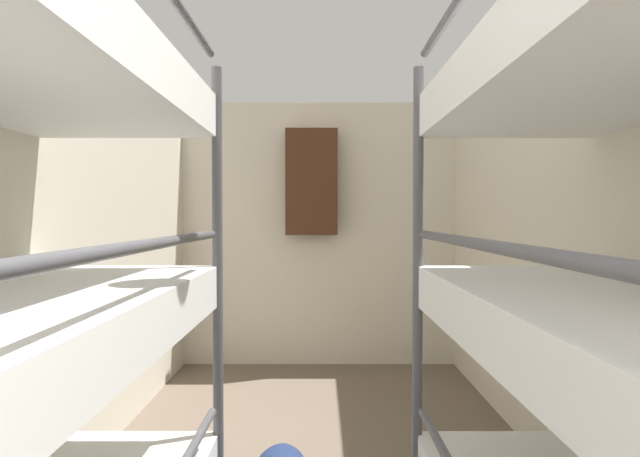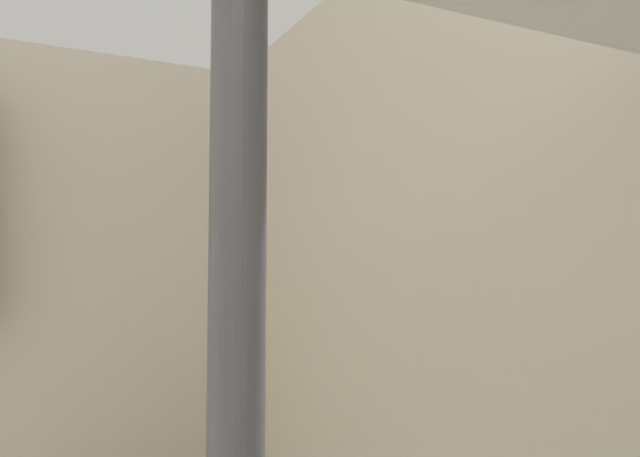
{
  "view_description": "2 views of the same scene",
  "coord_description": "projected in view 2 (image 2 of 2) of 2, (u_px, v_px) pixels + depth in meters",
  "views": [
    {
      "loc": [
        0.01,
        0.27,
        1.31
      ],
      "look_at": [
        0.01,
        3.65,
        1.22
      ],
      "focal_mm": 28.0,
      "sensor_mm": 36.0,
      "label": 1
    },
    {
      "loc": [
        0.27,
        1.94,
        1.39
      ],
      "look_at": [
        0.72,
        2.83,
        1.46
      ],
      "focal_mm": 35.0,
      "sensor_mm": 36.0,
      "label": 2
    }
  ],
  "objects": []
}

